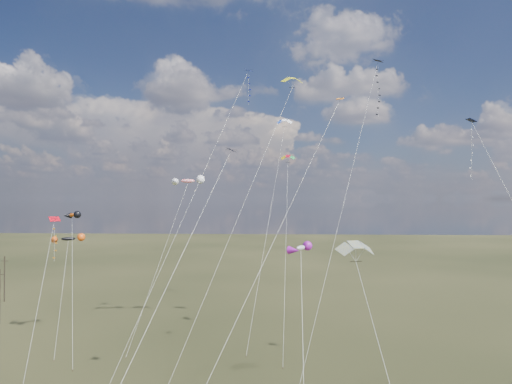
{
  "coord_description": "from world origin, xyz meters",
  "views": [
    {
      "loc": [
        2.75,
        -34.42,
        18.22
      ],
      "look_at": [
        0.0,
        18.0,
        19.0
      ],
      "focal_mm": 32.0,
      "sensor_mm": 36.0,
      "label": 1
    }
  ],
  "objects_px": {
    "utility_pole_near": "(0,296)",
    "utility_pole_far": "(4,279)",
    "diamond_black_high": "(374,101)",
    "parafoil_yellow": "(292,79)",
    "novelty_black_orange": "(68,239)"
  },
  "relations": [
    {
      "from": "utility_pole_near",
      "to": "diamond_black_high",
      "type": "bearing_deg",
      "value": -14.78
    },
    {
      "from": "utility_pole_far",
      "to": "parafoil_yellow",
      "type": "distance_m",
      "value": 61.62
    },
    {
      "from": "diamond_black_high",
      "to": "parafoil_yellow",
      "type": "bearing_deg",
      "value": 139.64
    },
    {
      "from": "utility_pole_far",
      "to": "novelty_black_orange",
      "type": "bearing_deg",
      "value": -43.04
    },
    {
      "from": "diamond_black_high",
      "to": "parafoil_yellow",
      "type": "xyz_separation_m",
      "value": [
        -8.93,
        7.59,
        4.55
      ]
    },
    {
      "from": "utility_pole_near",
      "to": "utility_pole_far",
      "type": "distance_m",
      "value": 16.12
    },
    {
      "from": "utility_pole_far",
      "to": "diamond_black_high",
      "type": "distance_m",
      "value": 69.91
    },
    {
      "from": "diamond_black_high",
      "to": "parafoil_yellow",
      "type": "height_order",
      "value": "parafoil_yellow"
    },
    {
      "from": "utility_pole_near",
      "to": "novelty_black_orange",
      "type": "xyz_separation_m",
      "value": [
        12.72,
        -5.34,
        8.8
      ]
    },
    {
      "from": "novelty_black_orange",
      "to": "parafoil_yellow",
      "type": "bearing_deg",
      "value": -1.13
    },
    {
      "from": "utility_pole_far",
      "to": "novelty_black_orange",
      "type": "xyz_separation_m",
      "value": [
        20.72,
        -19.34,
        8.8
      ]
    },
    {
      "from": "utility_pole_near",
      "to": "utility_pole_far",
      "type": "relative_size",
      "value": 1.0
    },
    {
      "from": "diamond_black_high",
      "to": "novelty_black_orange",
      "type": "bearing_deg",
      "value": 168.02
    },
    {
      "from": "utility_pole_near",
      "to": "novelty_black_orange",
      "type": "bearing_deg",
      "value": -22.79
    },
    {
      "from": "utility_pole_near",
      "to": "utility_pole_far",
      "type": "height_order",
      "value": "same"
    }
  ]
}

